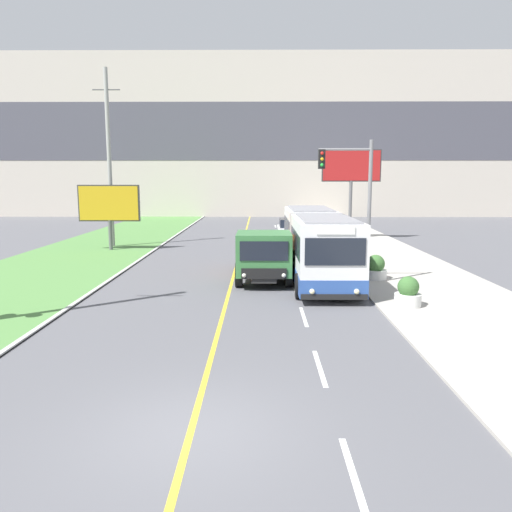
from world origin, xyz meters
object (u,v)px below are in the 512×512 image
dump_truck (264,256)px  planter_round_second (375,268)px  billboard_small (109,205)px  car_distant (289,228)px  billboard_large (351,170)px  city_bus (316,243)px  planter_round_third (358,253)px  planter_round_near (408,293)px  utility_pole_far (109,158)px  traffic_light_mast (355,195)px

dump_truck → planter_round_second: (5.10, 0.29, -0.62)m
dump_truck → billboard_small: billboard_small is taller
car_distant → billboard_small: size_ratio=1.02×
dump_truck → planter_round_second: dump_truck is taller
car_distant → billboard_large: bearing=-22.4°
city_bus → dump_truck: 3.02m
billboard_small → planter_round_third: bearing=-17.5°
planter_round_second → planter_round_third: size_ratio=1.04×
billboard_small → planter_round_third: 16.02m
city_bus → planter_round_third: city_bus is taller
planter_round_near → billboard_large: bearing=85.8°
planter_round_third → planter_round_near: bearing=-90.5°
dump_truck → utility_pole_far: 16.19m
city_bus → dump_truck: city_bus is taller
billboard_large → planter_round_second: bearing=-95.7°
planter_round_near → planter_round_third: 9.82m
billboard_small → planter_round_second: 17.98m
city_bus → planter_round_near: (2.61, -6.23, -0.99)m
traffic_light_mast → planter_round_near: (1.29, -3.78, -3.38)m
billboard_large → dump_truck: bearing=-113.0°
planter_round_second → planter_round_third: planter_round_second is taller
car_distant → traffic_light_mast: (1.69, -18.34, 3.25)m
car_distant → billboard_small: (-12.03, -7.55, 2.25)m
city_bus → billboard_large: (4.10, 14.04, 3.68)m
billboard_small → planter_round_third: (15.11, -4.76, -2.39)m
billboard_small → planter_round_near: 21.06m
dump_truck → billboard_large: 17.48m
city_bus → planter_round_third: size_ratio=11.44×
utility_pole_far → billboard_small: utility_pole_far is taller
traffic_light_mast → dump_truck: bearing=167.6°
planter_round_second → planter_round_near: bearing=-89.5°
billboard_small → planter_round_third: billboard_small is taller
car_distant → billboard_small: billboard_small is taller
car_distant → billboard_small: 14.38m
dump_truck → utility_pole_far: utility_pole_far is taller
traffic_light_mast → car_distant: bearing=95.3°
traffic_light_mast → city_bus: bearing=118.3°
billboard_small → planter_round_near: billboard_small is taller
traffic_light_mast → planter_round_third: (1.38, 6.04, -3.39)m
car_distant → planter_round_second: (2.94, -17.21, -0.12)m
traffic_light_mast → billboard_small: size_ratio=1.47×
billboard_large → traffic_light_mast: bearing=-99.6°
city_bus → planter_round_near: size_ratio=11.31×
dump_truck → car_distant: dump_truck is taller
car_distant → billboard_large: size_ratio=0.64×
planter_round_near → planter_round_second: size_ratio=0.97×
planter_round_third → city_bus: bearing=-127.0°
city_bus → car_distant: size_ratio=2.86×
billboard_small → planter_round_second: bearing=-32.8°
planter_round_near → city_bus: bearing=112.8°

